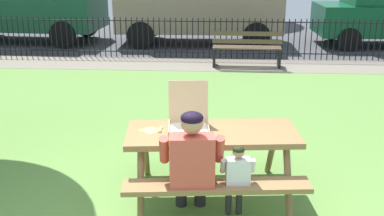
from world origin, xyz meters
name	(u,v)px	position (x,y,z in m)	size (l,w,h in m)	color
ground	(184,156)	(0.00, 2.04, -0.01)	(28.00, 12.07, 0.02)	#669343
cobblestone_walkway	(202,65)	(0.00, 7.37, 0.00)	(28.00, 1.40, 0.01)	gray
street_asphalt	(208,36)	(0.00, 11.53, -0.01)	(28.00, 6.92, 0.01)	#424247
picnic_table_foreground	(212,146)	(0.40, 0.98, 0.60)	(1.94, 1.66, 0.79)	olive
pizza_box_open	(189,117)	(0.14, 1.07, 0.88)	(0.47, 0.50, 0.48)	#CFB181
pizza_slice_on_table	(153,129)	(-0.23, 0.96, 0.78)	(0.22, 0.16, 0.02)	#F6D763
adult_at_table	(192,161)	(0.22, 0.45, 0.66)	(0.63, 0.62, 1.19)	#252525
child_at_table	(237,176)	(0.65, 0.47, 0.51)	(0.34, 0.34, 0.85)	#2F2F2F
iron_fence_streetside	(204,38)	(0.00, 8.07, 0.52)	(19.82, 0.03, 1.02)	black
park_bench_center	(247,49)	(1.05, 7.23, 0.42)	(1.61, 0.49, 0.85)	brown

